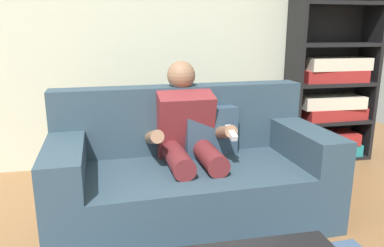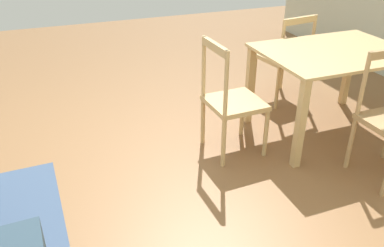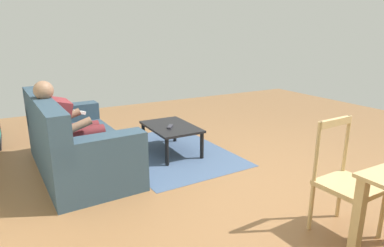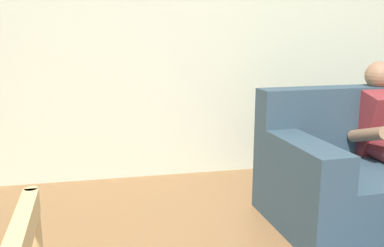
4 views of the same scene
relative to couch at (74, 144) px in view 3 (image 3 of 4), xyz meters
name	(u,v)px [view 3 (image 3 of 4)]	position (x,y,z in m)	size (l,w,h in m)	color
ground_plane	(262,181)	(-1.32, -1.76, -0.33)	(9.15, 9.15, 0.00)	brown
couch	(74,144)	(0.00, 0.00, 0.00)	(1.94, 1.00, 0.92)	#2D4251
person_lounging	(70,125)	(0.00, 0.03, 0.24)	(0.61, 0.90, 1.10)	maroon
coffee_table	(171,129)	(0.00, -1.27, 0.00)	(0.88, 0.58, 0.38)	black
tv_remote	(170,127)	(-0.07, -1.22, 0.06)	(0.05, 0.17, 0.02)	#2D2D38
dining_chair_facing_couch	(346,183)	(-2.38, -1.68, 0.11)	(0.44, 0.44, 0.94)	tan
area_rug	(171,152)	(0.00, -1.27, -0.33)	(2.00, 1.40, 0.01)	#3D5170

